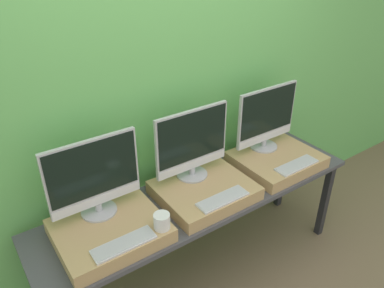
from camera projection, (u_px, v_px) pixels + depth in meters
wall_back at (170, 94)px, 2.42m from camera, size 8.00×0.04×2.60m
workbench at (202, 202)px, 2.48m from camera, size 2.23×0.59×0.72m
wooden_riser_left at (110, 231)px, 2.08m from camera, size 0.58×0.50×0.09m
monitor_left at (94, 177)px, 2.04m from camera, size 0.53×0.21×0.47m
keyboard_left at (124, 244)px, 1.93m from camera, size 0.34×0.11×0.01m
mug at (162, 221)px, 2.02m from camera, size 0.09×0.09×0.09m
wooden_riser_center at (204, 190)px, 2.41m from camera, size 0.58×0.50×0.09m
monitor_center at (192, 143)px, 2.36m from camera, size 0.53×0.21×0.47m
keyboard_center at (223, 199)px, 2.25m from camera, size 0.34×0.11×0.01m
wooden_riser_right at (276, 160)px, 2.73m from camera, size 0.58×0.50×0.09m
monitor_right at (267, 118)px, 2.69m from camera, size 0.53×0.21×0.47m
keyboard_right at (297, 165)px, 2.58m from camera, size 0.34×0.11×0.01m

